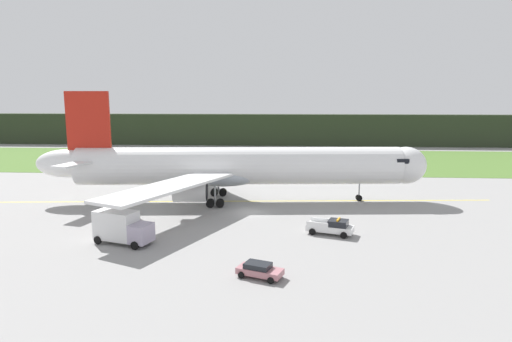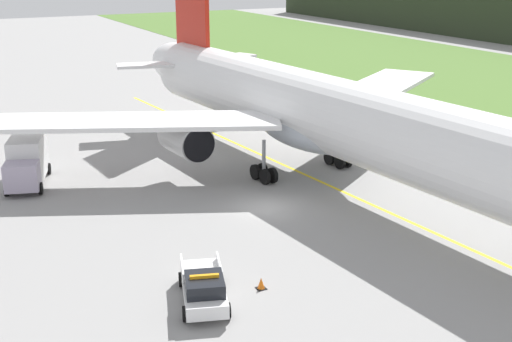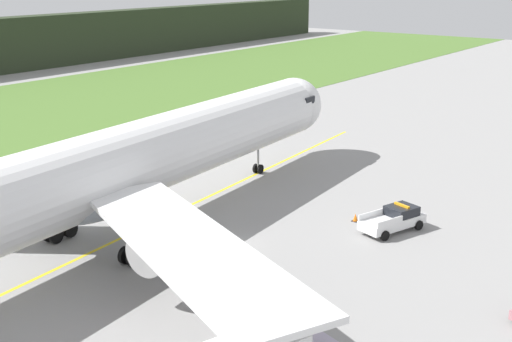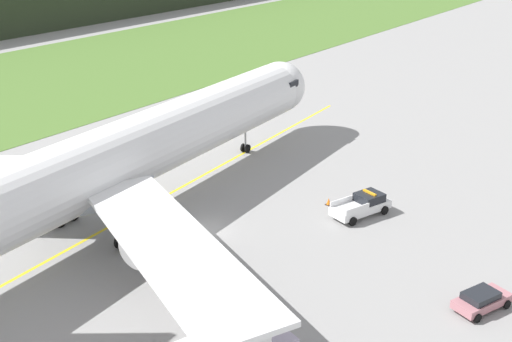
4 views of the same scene
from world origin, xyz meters
The scene contains 9 objects.
ground centered at (0.00, 0.00, 0.00)m, with size 320.00×320.00×0.00m, color gray.
grass_verge centered at (0.00, 50.89, 0.02)m, with size 320.00×43.93×0.04m, color #4B6F2D.
distant_tree_line centered at (0.00, 85.77, 5.09)m, with size 288.00×5.02×10.19m, color #293321.
taxiway_centerline_main centered at (-2.13, 6.56, 0.00)m, with size 77.46×0.30×0.01m, color yellow.
airliner centered at (-2.78, 6.50, 5.38)m, with size 59.03×45.20×16.62m.
ops_pickup_truck centered at (10.31, -8.96, 0.90)m, with size 5.69×3.58×1.94m.
catering_truck centered at (-12.82, -13.74, 1.87)m, with size 6.88×4.28×3.74m.
staff_car centered at (2.67, -21.78, 0.70)m, with size 4.37×3.03×1.30m.
apron_cone centered at (10.29, -5.69, 0.31)m, with size 0.50×0.50×0.64m.
Camera 1 is at (4.87, -58.23, 15.75)m, focal length 30.62 mm.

